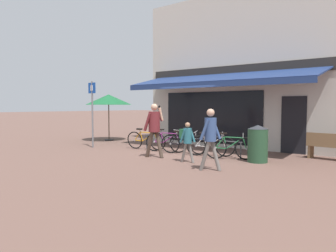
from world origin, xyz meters
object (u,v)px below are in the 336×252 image
cafe_parasol (109,100)px  park_bench (333,146)px  pedestrian_child (187,137)px  pedestrian_second_adult (210,133)px  bicycle_orange (146,140)px  pedestrian_adult (154,124)px  bicycle_black (184,143)px  parking_sign (92,108)px  bicycle_silver (210,145)px  litter_bin (258,144)px  bicycle_green (231,147)px  bicycle_purple (166,142)px

cafe_parasol → park_bench: 10.29m
pedestrian_child → cafe_parasol: cafe_parasol is taller
pedestrian_second_adult → bicycle_orange: bearing=145.9°
pedestrian_adult → bicycle_black: bearing=82.7°
bicycle_orange → parking_sign: 2.70m
bicycle_orange → pedestrian_second_adult: size_ratio=1.05×
bicycle_silver → pedestrian_second_adult: 2.63m
bicycle_orange → bicycle_silver: bearing=-7.7°
bicycle_orange → bicycle_black: (1.87, 0.04, -0.00)m
litter_bin → parking_sign: parking_sign is taller
bicycle_black → bicycle_green: (1.90, -0.04, 0.01)m
bicycle_green → litter_bin: 0.92m
bicycle_orange → pedestrian_adult: size_ratio=0.97×
bicycle_purple → pedestrian_second_adult: 3.85m
pedestrian_child → park_bench: bearing=53.6°
pedestrian_adult → parking_sign: 3.82m
bicycle_black → pedestrian_child: size_ratio=1.35×
pedestrian_adult → pedestrian_second_adult: (2.66, -0.74, -0.09)m
cafe_parasol → bicycle_orange: bearing=-19.5°
parking_sign → cafe_parasol: size_ratio=1.20×
bicycle_silver → litter_bin: bearing=-27.5°
bicycle_silver → bicycle_green: (0.87, -0.16, 0.02)m
pedestrian_child → pedestrian_second_adult: 1.43m
pedestrian_adult → parking_sign: size_ratio=0.66×
pedestrian_child → litter_bin: pedestrian_child is taller
bicycle_orange → bicycle_black: bearing=-9.5°
bicycle_purple → bicycle_green: bearing=-15.2°
pedestrian_adult → pedestrian_second_adult: bearing=-9.9°
pedestrian_adult → parking_sign: (-3.76, 0.37, 0.55)m
bicycle_green → pedestrian_child: 1.62m
bicycle_green → pedestrian_adult: pedestrian_adult is taller
pedestrian_second_adult → parking_sign: 6.54m
bicycle_silver → parking_sign: bearing=167.7°
parking_sign → park_bench: (8.61, 2.78, -1.21)m
bicycle_black → pedestrian_second_adult: bearing=-61.6°
bicycle_green → pedestrian_child: bearing=-144.4°
cafe_parasol → pedestrian_child: bearing=-21.8°
bicycle_orange → cafe_parasol: bearing=149.8°
bicycle_silver → pedestrian_adult: bearing=-157.1°
pedestrian_second_adult → park_bench: size_ratio=1.03×
bicycle_orange → bicycle_silver: size_ratio=1.11×
litter_bin → bicycle_silver: bearing=176.5°
parking_sign → cafe_parasol: parking_sign is taller
bicycle_purple → bicycle_black: bearing=-13.9°
bicycle_orange → litter_bin: litter_bin is taller
cafe_parasol → pedestrian_second_adult: bearing=-22.8°
bicycle_purple → litter_bin: size_ratio=1.48×
cafe_parasol → bicycle_silver: bearing=-10.0°
pedestrian_adult → pedestrian_child: (1.41, -0.09, -0.34)m
bicycle_purple → cafe_parasol: cafe_parasol is taller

